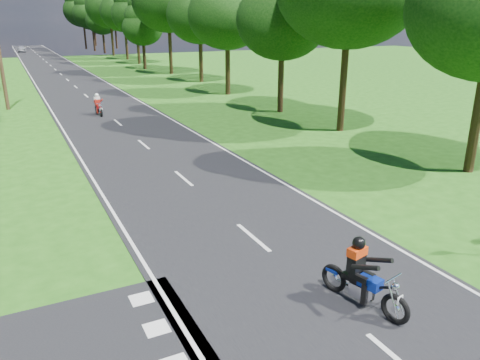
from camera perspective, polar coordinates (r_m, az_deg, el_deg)
ground at (r=12.34m, az=6.03°, el=-10.69°), size 160.00×160.00×0.00m
main_road at (r=59.59m, az=-21.00°, el=11.94°), size 7.00×140.00×0.02m
road_markings at (r=57.72m, az=-20.93°, el=11.77°), size 7.40×140.00×0.01m
treeline at (r=69.47m, az=-21.58°, el=19.57°), size 40.00×115.35×14.78m
rider_near_blue at (r=10.76m, az=14.96°, el=-10.97°), size 1.11×2.05×1.63m
rider_far_red at (r=32.86m, az=-16.91°, el=8.82°), size 0.62×1.72×1.42m
distant_car at (r=103.00m, az=-25.05°, el=14.28°), size 1.71×3.71×1.23m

